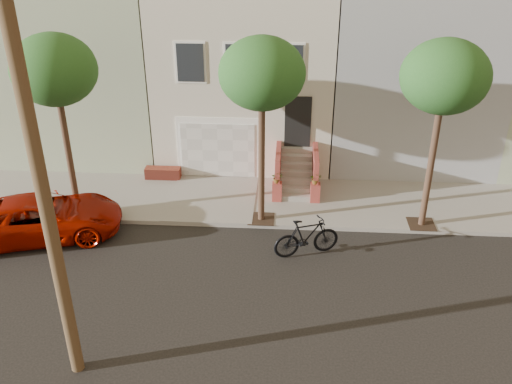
{
  "coord_description": "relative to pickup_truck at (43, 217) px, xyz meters",
  "views": [
    {
      "loc": [
        1.89,
        -12.69,
        9.86
      ],
      "look_at": [
        0.88,
        3.0,
        1.67
      ],
      "focal_mm": 38.72,
      "sensor_mm": 36.0,
      "label": 1
    }
  ],
  "objects": [
    {
      "name": "sidewalk",
      "position": [
        6.17,
        2.76,
        -0.63
      ],
      "size": [
        40.0,
        3.7,
        0.15
      ],
      "primitive_type": "cube",
      "color": "gray",
      "rests_on": "ground"
    },
    {
      "name": "tree_right",
      "position": [
        12.67,
        1.31,
        4.55
      ],
      "size": [
        2.7,
        2.57,
        6.3
      ],
      "color": "#2D2116",
      "rests_on": "sidewalk"
    },
    {
      "name": "pickup_truck",
      "position": [
        0.0,
        0.0,
        0.0
      ],
      "size": [
        5.54,
        3.64,
        1.42
      ],
      "primitive_type": "imported",
      "rotation": [
        0.0,
        0.0,
        1.84
      ],
      "color": "#910D00",
      "rests_on": "ground"
    },
    {
      "name": "motorcycle",
      "position": [
        8.69,
        -0.56,
        -0.06
      ],
      "size": [
        2.22,
        1.29,
        1.29
      ],
      "primitive_type": "imported",
      "rotation": [
        0.0,
        0.0,
        1.91
      ],
      "color": "black",
      "rests_on": "ground"
    },
    {
      "name": "tree_mid",
      "position": [
        7.17,
        1.31,
        4.55
      ],
      "size": [
        2.7,
        2.57,
        6.3
      ],
      "color": "#2D2116",
      "rests_on": "sidewalk"
    },
    {
      "name": "house_row",
      "position": [
        6.17,
        8.6,
        2.94
      ],
      "size": [
        33.1,
        11.7,
        7.0
      ],
      "color": "#BAB29F",
      "rests_on": "sidewalk"
    },
    {
      "name": "tree_left",
      "position": [
        0.67,
        1.31,
        4.55
      ],
      "size": [
        2.7,
        2.57,
        6.3
      ],
      "color": "#2D2116",
      "rests_on": "sidewalk"
    },
    {
      "name": "ground",
      "position": [
        6.17,
        -2.59,
        -0.71
      ],
      "size": [
        90.0,
        90.0,
        0.0
      ],
      "primitive_type": "plane",
      "color": "black",
      "rests_on": "ground"
    }
  ]
}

